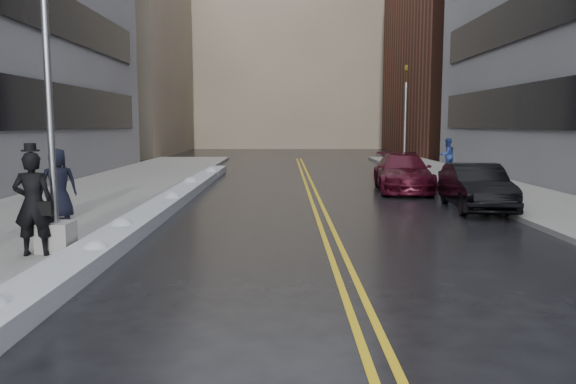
{
  "coord_description": "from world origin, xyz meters",
  "views": [
    {
      "loc": [
        1.39,
        -9.32,
        2.75
      ],
      "look_at": [
        1.46,
        2.57,
        1.3
      ],
      "focal_mm": 35.0,
      "sensor_mm": 36.0,
      "label": 1
    }
  ],
  "objects_px": {
    "fire_hydrant": "(504,187)",
    "pedestrian_fedora": "(33,204)",
    "pedestrian_east": "(447,155)",
    "pedestrian_c": "(58,184)",
    "lamppost": "(51,135)",
    "car_maroon": "(403,172)",
    "traffic_signal": "(405,113)",
    "car_black": "(476,187)"
  },
  "relations": [
    {
      "from": "traffic_signal",
      "to": "pedestrian_east",
      "type": "bearing_deg",
      "value": -61.95
    },
    {
      "from": "lamppost",
      "to": "car_maroon",
      "type": "height_order",
      "value": "lamppost"
    },
    {
      "from": "lamppost",
      "to": "pedestrian_c",
      "type": "xyz_separation_m",
      "value": [
        -1.49,
        3.92,
        -1.41
      ]
    },
    {
      "from": "fire_hydrant",
      "to": "pedestrian_fedora",
      "type": "bearing_deg",
      "value": -146.36
    },
    {
      "from": "car_maroon",
      "to": "pedestrian_fedora",
      "type": "bearing_deg",
      "value": -124.31
    },
    {
      "from": "traffic_signal",
      "to": "pedestrian_east",
      "type": "xyz_separation_m",
      "value": [
        1.66,
        -3.11,
        -2.34
      ]
    },
    {
      "from": "pedestrian_fedora",
      "to": "car_maroon",
      "type": "relative_size",
      "value": 0.39
    },
    {
      "from": "fire_hydrant",
      "to": "pedestrian_fedora",
      "type": "xyz_separation_m",
      "value": [
        -12.57,
        -8.36,
        0.63
      ]
    },
    {
      "from": "pedestrian_east",
      "to": "fire_hydrant",
      "type": "bearing_deg",
      "value": 62.36
    },
    {
      "from": "lamppost",
      "to": "fire_hydrant",
      "type": "bearing_deg",
      "value": 33.04
    },
    {
      "from": "fire_hydrant",
      "to": "car_black",
      "type": "xyz_separation_m",
      "value": [
        -1.5,
        -1.54,
        0.19
      ]
    },
    {
      "from": "fire_hydrant",
      "to": "car_maroon",
      "type": "xyz_separation_m",
      "value": [
        -2.76,
        3.63,
        0.21
      ]
    },
    {
      "from": "fire_hydrant",
      "to": "traffic_signal",
      "type": "xyz_separation_m",
      "value": [
        -0.5,
        14.0,
        2.85
      ]
    },
    {
      "from": "traffic_signal",
      "to": "car_black",
      "type": "distance_m",
      "value": 15.8
    },
    {
      "from": "pedestrian_fedora",
      "to": "pedestrian_east",
      "type": "bearing_deg",
      "value": -133.9
    },
    {
      "from": "pedestrian_east",
      "to": "lamppost",
      "type": "bearing_deg",
      "value": 32.96
    },
    {
      "from": "lamppost",
      "to": "car_black",
      "type": "height_order",
      "value": "lamppost"
    },
    {
      "from": "car_black",
      "to": "lamppost",
      "type": "bearing_deg",
      "value": -144.81
    },
    {
      "from": "lamppost",
      "to": "pedestrian_fedora",
      "type": "distance_m",
      "value": 1.42
    },
    {
      "from": "pedestrian_fedora",
      "to": "lamppost",
      "type": "bearing_deg",
      "value": -134.82
    },
    {
      "from": "fire_hydrant",
      "to": "traffic_signal",
      "type": "relative_size",
      "value": 0.12
    },
    {
      "from": "lamppost",
      "to": "pedestrian_fedora",
      "type": "relative_size",
      "value": 3.69
    },
    {
      "from": "lamppost",
      "to": "pedestrian_east",
      "type": "relative_size",
      "value": 4.18
    },
    {
      "from": "traffic_signal",
      "to": "pedestrian_c",
      "type": "relative_size",
      "value": 3.09
    },
    {
      "from": "fire_hydrant",
      "to": "car_maroon",
      "type": "bearing_deg",
      "value": 127.22
    },
    {
      "from": "lamppost",
      "to": "fire_hydrant",
      "type": "height_order",
      "value": "lamppost"
    },
    {
      "from": "pedestrian_c",
      "to": "pedestrian_east",
      "type": "height_order",
      "value": "pedestrian_c"
    },
    {
      "from": "traffic_signal",
      "to": "pedestrian_c",
      "type": "bearing_deg",
      "value": -126.32
    },
    {
      "from": "lamppost",
      "to": "car_black",
      "type": "bearing_deg",
      "value": 30.9
    },
    {
      "from": "traffic_signal",
      "to": "pedestrian_fedora",
      "type": "height_order",
      "value": "traffic_signal"
    },
    {
      "from": "pedestrian_fedora",
      "to": "pedestrian_c",
      "type": "relative_size",
      "value": 1.06
    },
    {
      "from": "lamppost",
      "to": "fire_hydrant",
      "type": "relative_size",
      "value": 10.45
    },
    {
      "from": "pedestrian_fedora",
      "to": "pedestrian_east",
      "type": "distance_m",
      "value": 23.64
    },
    {
      "from": "car_black",
      "to": "car_maroon",
      "type": "distance_m",
      "value": 5.32
    },
    {
      "from": "pedestrian_east",
      "to": "car_maroon",
      "type": "distance_m",
      "value": 8.25
    },
    {
      "from": "car_maroon",
      "to": "pedestrian_east",
      "type": "bearing_deg",
      "value": 66.61
    },
    {
      "from": "pedestrian_east",
      "to": "car_maroon",
      "type": "bearing_deg",
      "value": 40.07
    },
    {
      "from": "pedestrian_c",
      "to": "car_maroon",
      "type": "height_order",
      "value": "pedestrian_c"
    },
    {
      "from": "fire_hydrant",
      "to": "pedestrian_fedora",
      "type": "height_order",
      "value": "pedestrian_fedora"
    },
    {
      "from": "car_maroon",
      "to": "pedestrian_c",
      "type": "bearing_deg",
      "value": -140.08
    },
    {
      "from": "pedestrian_c",
      "to": "pedestrian_east",
      "type": "relative_size",
      "value": 1.06
    },
    {
      "from": "fire_hydrant",
      "to": "pedestrian_east",
      "type": "relative_size",
      "value": 0.4
    }
  ]
}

